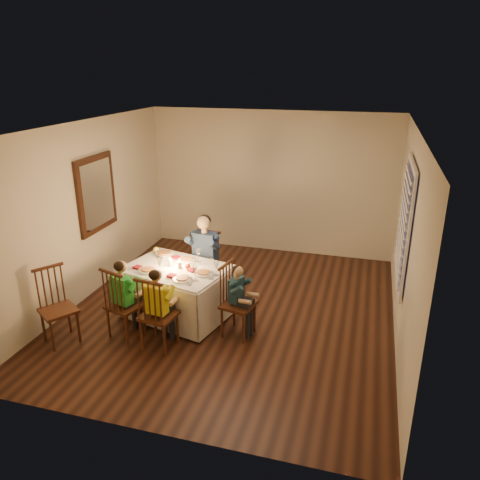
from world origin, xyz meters
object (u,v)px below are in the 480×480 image
(chair_extra, at_px, (63,341))
(child_yellow, at_px, (161,346))
(child_green, at_px, (128,335))
(serving_bowl, at_px, (165,255))
(chair_end, at_px, (238,334))
(chair_near_left, at_px, (128,335))
(adult, at_px, (206,293))
(dining_table, at_px, (177,281))
(chair_adult, at_px, (206,293))
(chair_near_right, at_px, (161,346))
(child_teal, at_px, (238,334))

(chair_extra, height_order, child_yellow, child_yellow)
(child_green, bearing_deg, serving_bowl, -78.05)
(chair_end, bearing_deg, chair_extra, 121.87)
(chair_extra, height_order, child_green, child_green)
(chair_near_left, xyz_separation_m, adult, (0.57, 1.42, 0.00))
(dining_table, relative_size, chair_adult, 1.61)
(chair_end, height_order, serving_bowl, serving_bowl)
(chair_near_right, distance_m, child_yellow, 0.00)
(child_green, bearing_deg, chair_adult, -94.05)
(child_green, bearing_deg, chair_near_left, -0.00)
(chair_near_right, distance_m, child_green, 0.53)
(child_green, bearing_deg, dining_table, -103.14)
(chair_near_left, relative_size, child_teal, 1.01)
(chair_extra, bearing_deg, child_green, -31.18)
(chair_end, distance_m, adult, 1.28)
(child_green, relative_size, child_teal, 1.09)
(chair_adult, bearing_deg, child_yellow, -86.21)
(chair_near_right, relative_size, child_teal, 1.01)
(chair_extra, xyz_separation_m, child_teal, (2.13, 0.78, 0.00))
(dining_table, relative_size, serving_bowl, 6.76)
(adult, bearing_deg, chair_extra, -120.87)
(dining_table, distance_m, chair_near_left, 0.97)
(child_teal, xyz_separation_m, serving_bowl, (-1.28, 0.59, 0.75))
(chair_adult, height_order, adult, adult)
(chair_extra, bearing_deg, chair_adult, -2.89)
(chair_extra, height_order, child_teal, chair_extra)
(serving_bowl, bearing_deg, child_green, -95.94)
(dining_table, xyz_separation_m, chair_near_left, (-0.42, -0.70, -0.52))
(chair_end, bearing_deg, adult, 51.41)
(chair_near_left, distance_m, child_yellow, 0.53)
(child_yellow, bearing_deg, child_teal, -141.08)
(child_green, bearing_deg, adult, -94.05)
(chair_adult, bearing_deg, adult, 0.00)
(chair_adult, bearing_deg, child_green, -106.24)
(dining_table, relative_size, adult, 1.26)
(chair_near_right, bearing_deg, chair_near_left, -4.72)
(chair_end, height_order, adult, adult)
(chair_adult, distance_m, serving_bowl, 0.97)
(dining_table, bearing_deg, chair_near_left, -107.29)
(chair_end, relative_size, child_yellow, 0.93)
(chair_near_right, bearing_deg, dining_table, -75.99)
(child_yellow, bearing_deg, adult, -84.91)
(chair_end, relative_size, child_green, 0.93)
(chair_extra, relative_size, adult, 0.79)
(chair_extra, bearing_deg, serving_bowl, 2.03)
(dining_table, distance_m, chair_near_right, 0.96)
(child_green, bearing_deg, chair_extra, 43.03)
(adult, distance_m, serving_bowl, 0.97)
(chair_near_left, distance_m, adult, 1.53)
(dining_table, height_order, chair_near_right, dining_table)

